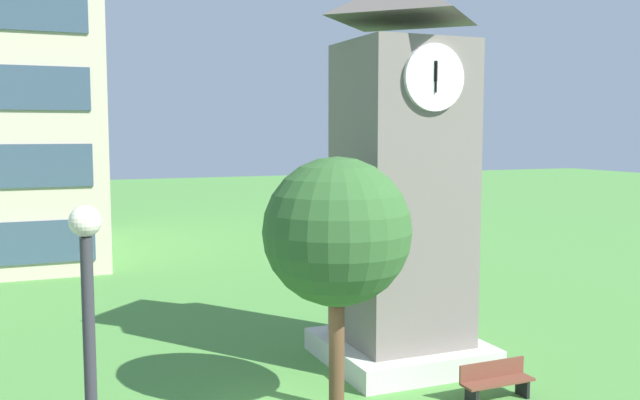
% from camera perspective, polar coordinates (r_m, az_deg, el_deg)
% --- Properties ---
extents(clock_tower, '(4.01, 4.01, 10.18)m').
position_cam_1_polar(clock_tower, '(18.66, 6.70, 0.44)').
color(clock_tower, slate).
rests_on(clock_tower, ground).
extents(park_bench, '(1.81, 0.51, 0.88)m').
position_cam_1_polar(park_bench, '(17.19, 14.18, -14.10)').
color(park_bench, brown).
rests_on(park_bench, ground).
extents(street_lamp, '(0.36, 0.36, 5.39)m').
position_cam_1_polar(street_lamp, '(8.66, -18.24, -13.74)').
color(street_lamp, '#333338').
rests_on(street_lamp, ground).
extents(tree_by_building, '(3.28, 3.28, 5.68)m').
position_cam_1_polar(tree_by_building, '(15.29, 1.39, -2.67)').
color(tree_by_building, '#513823').
rests_on(tree_by_building, ground).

